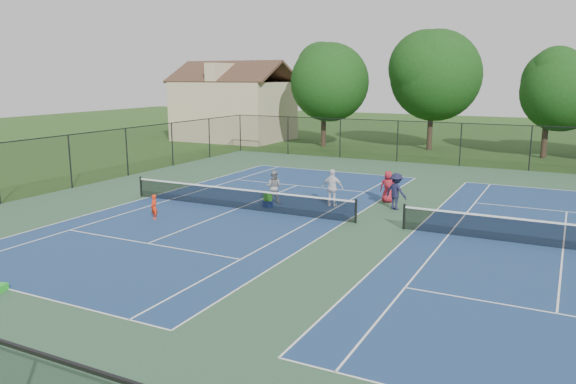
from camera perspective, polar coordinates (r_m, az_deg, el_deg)
The scene contains 16 objects.
ground at distance 23.99m, azimuth 9.24°, elevation -3.45°, with size 140.00×140.00×0.00m, color #234716.
court_pad at distance 23.99m, azimuth 9.24°, elevation -3.44°, with size 36.00×36.00×0.01m, color #2E5236.
tennis_court_left at distance 26.84m, azimuth -5.11°, elevation -1.49°, with size 12.00×23.83×1.07m.
tennis_court_right at distance 22.93m, azimuth 26.18°, elevation -4.99°, with size 12.00×23.83×1.07m.
perimeter_fence at distance 23.62m, azimuth 9.36°, elevation 0.30°, with size 36.08×36.08×3.02m.
tree_back_a at distance 50.23m, azimuth 3.69°, elevation 11.51°, with size 6.80×6.80×9.15m.
tree_back_b at distance 49.33m, azimuth 14.51°, elevation 11.82°, with size 7.60×7.60×10.03m.
tree_back_c at distance 47.14m, azimuth 25.03°, elevation 9.76°, with size 6.00×6.00×8.40m.
clapboard_house at distance 55.90m, azimuth -5.48°, elevation 8.48°, with size 10.80×8.10×7.65m.
child_player at distance 25.38m, azimuth -13.45°, elevation -1.49°, with size 0.40×0.27×1.11m, color red.
instructor at distance 27.83m, azimuth -1.46°, elevation 0.54°, with size 0.79×0.62×1.63m, color gray.
bystander_a at distance 27.16m, azimuth 4.55°, elevation 0.43°, with size 1.07×0.44×1.82m, color silver.
bystander_b at distance 26.89m, azimuth 10.92°, elevation 0.05°, with size 1.13×0.65×1.75m, color #181835.
bystander_c at distance 28.36m, azimuth 10.12°, elevation 0.53°, with size 0.78×0.51×1.60m, color maroon.
ball_crate at distance 27.00m, azimuth -2.07°, elevation -1.24°, with size 0.38×0.32×0.32m, color navy.
ball_hopper at distance 26.92m, azimuth -2.07°, elevation -0.48°, with size 0.34×0.28×0.41m, color #2B9A1B.
Camera 1 is at (6.96, -22.09, 6.23)m, focal length 35.00 mm.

